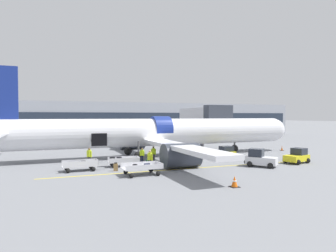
# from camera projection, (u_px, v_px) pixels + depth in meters

# --- Properties ---
(ground_plane) EXTENTS (500.00, 500.00, 0.00)m
(ground_plane) POSITION_uv_depth(u_px,v_px,m) (158.00, 159.00, 34.96)
(ground_plane) COLOR slate
(apron_marking_line) EXTENTS (25.29, 0.66, 0.01)m
(apron_marking_line) POSITION_uv_depth(u_px,v_px,m) (180.00, 169.00, 28.38)
(apron_marking_line) COLOR yellow
(apron_marking_line) RESTS_ON ground_plane
(terminal_strip) EXTENTS (103.49, 11.95, 8.23)m
(terminal_strip) POSITION_uv_depth(u_px,v_px,m) (100.00, 120.00, 72.04)
(terminal_strip) COLOR #9EA3AD
(terminal_strip) RESTS_ON ground_plane
(jet_bridge_stub) EXTENTS (4.00, 11.01, 6.63)m
(jet_bridge_stub) POSITION_uv_depth(u_px,v_px,m) (205.00, 118.00, 46.94)
(jet_bridge_stub) COLOR #4C4C51
(jet_bridge_stub) RESTS_ON ground_plane
(airplane) EXTENTS (39.29, 35.23, 10.25)m
(airplane) POSITION_uv_depth(u_px,v_px,m) (156.00, 133.00, 37.36)
(airplane) COLOR silver
(airplane) RESTS_ON ground_plane
(baggage_tug_lead) EXTENTS (2.90, 3.22, 1.78)m
(baggage_tug_lead) POSITION_uv_depth(u_px,v_px,m) (260.00, 159.00, 29.83)
(baggage_tug_lead) COLOR silver
(baggage_tug_lead) RESTS_ON ground_plane
(baggage_tug_mid) EXTENTS (3.19, 2.44, 1.59)m
(baggage_tug_mid) POSITION_uv_depth(u_px,v_px,m) (297.00, 157.00, 32.10)
(baggage_tug_mid) COLOR yellow
(baggage_tug_mid) RESTS_ON ground_plane
(baggage_tug_rear) EXTENTS (2.21, 2.84, 1.38)m
(baggage_tug_rear) POSITION_uv_depth(u_px,v_px,m) (225.00, 152.00, 36.64)
(baggage_tug_rear) COLOR yellow
(baggage_tug_rear) RESTS_ON ground_plane
(baggage_cart_loading) EXTENTS (4.03, 1.91, 1.00)m
(baggage_cart_loading) POSITION_uv_depth(u_px,v_px,m) (123.00, 162.00, 29.92)
(baggage_cart_loading) COLOR silver
(baggage_cart_loading) RESTS_ON ground_plane
(baggage_cart_queued) EXTENTS (4.08, 1.78, 0.98)m
(baggage_cart_queued) POSITION_uv_depth(u_px,v_px,m) (81.00, 166.00, 27.50)
(baggage_cart_queued) COLOR silver
(baggage_cart_queued) RESTS_ON ground_plane
(baggage_cart_empty) EXTENTS (4.24, 2.22, 1.03)m
(baggage_cart_empty) POSITION_uv_depth(u_px,v_px,m) (143.00, 169.00, 25.56)
(baggage_cart_empty) COLOR silver
(baggage_cart_empty) RESTS_ON ground_plane
(ground_crew_loader_a) EXTENTS (0.56, 0.60, 1.82)m
(ground_crew_loader_a) POSITION_uv_depth(u_px,v_px,m) (150.00, 159.00, 28.34)
(ground_crew_loader_a) COLOR #2D2D33
(ground_crew_loader_a) RESTS_ON ground_plane
(ground_crew_loader_b) EXTENTS (0.58, 0.58, 1.80)m
(ground_crew_loader_b) POSITION_uv_depth(u_px,v_px,m) (89.00, 156.00, 30.68)
(ground_crew_loader_b) COLOR #2D2D33
(ground_crew_loader_b) RESTS_ON ground_plane
(ground_crew_driver) EXTENTS (0.51, 0.51, 1.59)m
(ground_crew_driver) POSITION_uv_depth(u_px,v_px,m) (142.00, 155.00, 32.44)
(ground_crew_driver) COLOR #1E2338
(ground_crew_driver) RESTS_ON ground_plane
(ground_crew_supervisor) EXTENTS (0.55, 0.55, 1.70)m
(ground_crew_supervisor) POSITION_uv_depth(u_px,v_px,m) (153.00, 153.00, 33.13)
(ground_crew_supervisor) COLOR #2D2D33
(ground_crew_supervisor) RESTS_ON ground_plane
(suitcase_on_tarmac_upright) EXTENTS (0.54, 0.29, 0.83)m
(suitcase_on_tarmac_upright) POSITION_uv_depth(u_px,v_px,m) (148.00, 163.00, 29.80)
(suitcase_on_tarmac_upright) COLOR #14472D
(suitcase_on_tarmac_upright) RESTS_ON ground_plane
(suitcase_on_tarmac_spare) EXTENTS (0.43, 0.27, 0.79)m
(suitcase_on_tarmac_spare) POSITION_uv_depth(u_px,v_px,m) (116.00, 167.00, 27.42)
(suitcase_on_tarmac_spare) COLOR olive
(suitcase_on_tarmac_spare) RESTS_ON ground_plane
(safety_cone_nose) EXTENTS (0.44, 0.44, 0.71)m
(safety_cone_nose) POSITION_uv_depth(u_px,v_px,m) (282.00, 148.00, 43.71)
(safety_cone_nose) COLOR black
(safety_cone_nose) RESTS_ON ground_plane
(safety_cone_engine_left) EXTENTS (0.64, 0.64, 0.79)m
(safety_cone_engine_left) POSITION_uv_depth(u_px,v_px,m) (235.00, 182.00, 21.25)
(safety_cone_engine_left) COLOR black
(safety_cone_engine_left) RESTS_ON ground_plane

